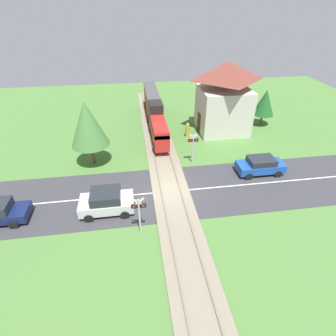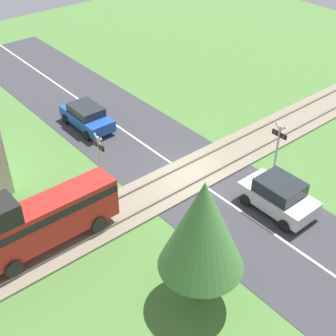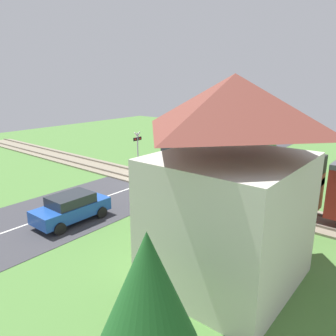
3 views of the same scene
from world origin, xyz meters
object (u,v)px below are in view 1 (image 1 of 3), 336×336
(car_near_crossing, at_px, (107,201))
(pedestrian_by_station, at_px, (187,130))
(station_building, at_px, (224,99))
(crossing_signal_east_approach, at_px, (193,144))
(crossing_signal_west_approach, at_px, (139,211))
(car_far_side, at_px, (260,165))
(train, at_px, (154,111))

(car_near_crossing, height_order, pedestrian_by_station, car_near_crossing)
(car_near_crossing, xyz_separation_m, station_building, (11.73, 11.38, 2.70))
(crossing_signal_east_approach, distance_m, station_building, 7.85)
(crossing_signal_west_approach, xyz_separation_m, station_building, (9.59, 13.75, 1.70))
(car_near_crossing, distance_m, crossing_signal_west_approach, 3.34)
(car_near_crossing, relative_size, car_far_side, 0.94)
(car_far_side, xyz_separation_m, station_building, (-0.62, 8.50, 2.78))
(pedestrian_by_station, bearing_deg, car_far_side, -58.39)
(car_near_crossing, relative_size, pedestrian_by_station, 2.33)
(car_far_side, bearing_deg, crossing_signal_east_approach, 155.60)
(train, distance_m, station_building, 7.57)
(car_near_crossing, height_order, crossing_signal_east_approach, crossing_signal_east_approach)
(car_far_side, relative_size, crossing_signal_east_approach, 1.34)
(car_near_crossing, xyz_separation_m, crossing_signal_west_approach, (2.14, -2.37, 1.00))
(crossing_signal_east_approach, bearing_deg, train, 107.05)
(car_far_side, bearing_deg, pedestrian_by_station, 121.61)
(pedestrian_by_station, bearing_deg, car_near_crossing, -126.81)
(train, relative_size, station_building, 1.90)
(car_far_side, distance_m, station_building, 8.96)
(train, xyz_separation_m, crossing_signal_west_approach, (-2.50, -15.76, -0.02))
(train, relative_size, car_near_crossing, 3.79)
(crossing_signal_west_approach, height_order, crossing_signal_east_approach, same)
(station_building, xyz_separation_m, pedestrian_by_station, (-3.98, -1.02, -2.83))
(train, height_order, car_far_side, train)
(car_far_side, distance_m, crossing_signal_west_approach, 11.54)
(crossing_signal_west_approach, bearing_deg, train, 81.00)
(car_far_side, relative_size, pedestrian_by_station, 2.47)
(car_far_side, height_order, crossing_signal_east_approach, crossing_signal_east_approach)
(car_near_crossing, distance_m, car_far_side, 12.69)
(train, relative_size, crossing_signal_west_approach, 4.80)
(car_near_crossing, relative_size, crossing_signal_west_approach, 1.27)
(crossing_signal_west_approach, bearing_deg, crossing_signal_east_approach, 56.77)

